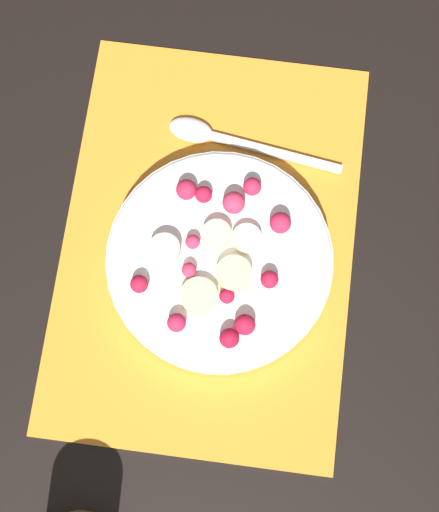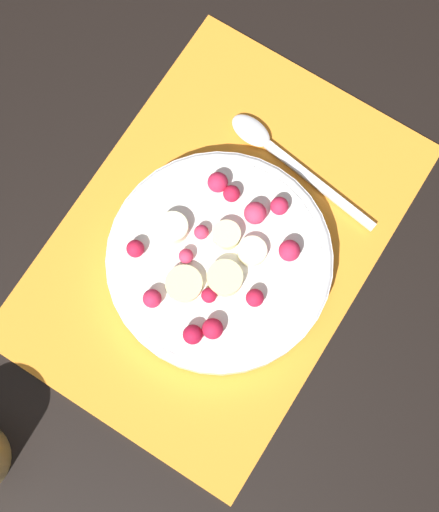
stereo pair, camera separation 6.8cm
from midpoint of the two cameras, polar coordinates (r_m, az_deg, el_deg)
ground_plane at (r=0.72m, az=-3.52°, el=0.43°), size 3.00×3.00×0.00m
placemat at (r=0.72m, az=-3.54°, el=0.49°), size 0.42×0.29×0.01m
fruit_bowl at (r=0.69m, az=-2.74°, el=-0.92°), size 0.22×0.22×0.05m
spoon at (r=0.75m, az=-2.55°, el=8.93°), size 0.04×0.18×0.01m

